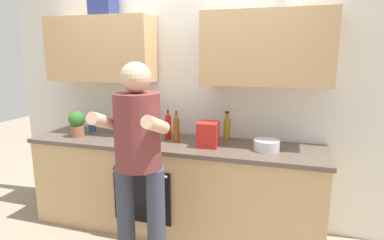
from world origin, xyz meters
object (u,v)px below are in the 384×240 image
(person_standing, at_px, (138,155))
(potted_herb, at_px, (77,123))
(bottle_soy, at_px, (141,123))
(bottle_hotsauce, at_px, (168,127))
(grocery_bag_bread, at_px, (147,133))
(grocery_bag_crisps, at_px, (208,134))
(cup_tea, at_px, (92,128))
(bottle_oil, at_px, (227,128))
(bottle_syrup, at_px, (176,130))
(bottle_water, at_px, (127,124))
(mixing_bowl, at_px, (267,145))

(person_standing, xyz_separation_m, potted_herb, (-1.01, 0.64, 0.04))
(bottle_soy, height_order, bottle_hotsauce, bottle_soy)
(grocery_bag_bread, bearing_deg, grocery_bag_crisps, 3.24)
(bottle_soy, height_order, cup_tea, bottle_soy)
(bottle_oil, height_order, grocery_bag_bread, bottle_oil)
(grocery_bag_bread, bearing_deg, bottle_hotsauce, 48.20)
(bottle_oil, height_order, bottle_syrup, bottle_syrup)
(bottle_water, bearing_deg, potted_herb, -154.84)
(bottle_hotsauce, distance_m, potted_herb, 0.94)
(bottle_water, bearing_deg, bottle_hotsauce, -3.41)
(bottle_oil, xyz_separation_m, potted_herb, (-1.49, -0.30, 0.02))
(bottle_soy, xyz_separation_m, bottle_hotsauce, (0.33, -0.06, -0.01))
(bottle_hotsauce, bearing_deg, cup_tea, 177.30)
(bottle_water, distance_m, cup_tea, 0.44)
(bottle_water, xyz_separation_m, mixing_bowl, (1.44, -0.13, -0.07))
(bottle_soy, height_order, grocery_bag_bread, bottle_soy)
(bottle_oil, bearing_deg, potted_herb, -168.52)
(cup_tea, distance_m, potted_herb, 0.25)
(mixing_bowl, bearing_deg, bottle_hotsauce, 174.02)
(bottle_oil, distance_m, bottle_hotsauce, 0.58)
(person_standing, distance_m, cup_tea, 1.32)
(grocery_bag_bread, bearing_deg, potted_herb, -179.05)
(bottle_hotsauce, distance_m, cup_tea, 0.91)
(person_standing, xyz_separation_m, bottle_soy, (-0.41, 0.89, 0.04))
(bottle_syrup, bearing_deg, bottle_water, 169.33)
(grocery_bag_bread, bearing_deg, cup_tea, 164.16)
(cup_tea, xyz_separation_m, grocery_bag_crisps, (1.35, -0.18, 0.07))
(cup_tea, distance_m, grocery_bag_bread, 0.78)
(bottle_oil, height_order, grocery_bag_crisps, bottle_oil)
(cup_tea, xyz_separation_m, potted_herb, (-0.02, -0.23, 0.10))
(potted_herb, xyz_separation_m, grocery_bag_crisps, (1.37, 0.05, -0.03))
(potted_herb, bearing_deg, bottle_soy, 22.44)
(bottle_syrup, xyz_separation_m, grocery_bag_bread, (-0.27, -0.09, -0.04))
(bottle_soy, xyz_separation_m, bottle_oil, (0.90, 0.06, -0.01))
(bottle_syrup, distance_m, mixing_bowl, 0.85)
(person_standing, relative_size, bottle_soy, 5.62)
(mixing_bowl, height_order, grocery_bag_bread, grocery_bag_bread)
(mixing_bowl, bearing_deg, bottle_oil, 151.00)
(bottle_syrup, distance_m, grocery_bag_crisps, 0.33)
(potted_herb, bearing_deg, cup_tea, 85.43)
(bottle_soy, relative_size, bottle_hotsauce, 1.03)
(bottle_hotsauce, bearing_deg, grocery_bag_crisps, -17.19)
(person_standing, xyz_separation_m, cup_tea, (-0.99, 0.87, -0.05))
(person_standing, bearing_deg, bottle_water, 123.02)
(bottle_syrup, relative_size, grocery_bag_bread, 1.21)
(bottle_syrup, distance_m, cup_tea, 1.03)
(potted_herb, relative_size, grocery_bag_bread, 1.05)
(bottle_syrup, height_order, cup_tea, bottle_syrup)
(grocery_bag_crisps, bearing_deg, mixing_bowl, 3.94)
(bottle_oil, height_order, potted_herb, bottle_oil)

